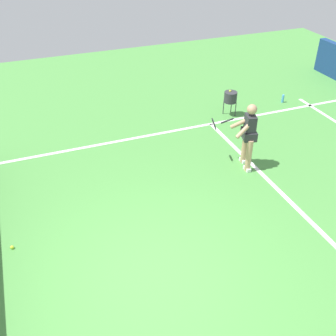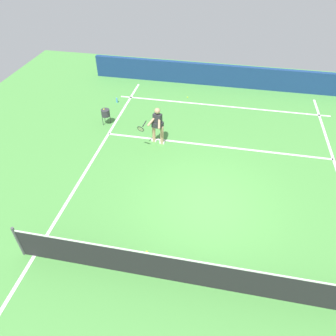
# 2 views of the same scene
# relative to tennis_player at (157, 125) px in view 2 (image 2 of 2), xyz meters

# --- Properties ---
(ground_plane) EXTENTS (23.59, 23.59, 0.00)m
(ground_plane) POSITION_rel_tennis_player_xyz_m (-2.30, 3.05, -0.85)
(ground_plane) COLOR #4C9342
(court_back_wall) EXTENTS (13.90, 0.24, 1.11)m
(court_back_wall) POSITION_rel_tennis_player_xyz_m (-2.30, -5.72, -0.29)
(court_back_wall) COLOR navy
(court_back_wall) RESTS_ON ground
(baseline_marking) EXTENTS (9.90, 0.10, 0.01)m
(baseline_marking) POSITION_rel_tennis_player_xyz_m (-2.30, -3.52, -0.84)
(baseline_marking) COLOR white
(baseline_marking) RESTS_ON ground
(service_line_marking) EXTENTS (8.90, 0.10, 0.01)m
(service_line_marking) POSITION_rel_tennis_player_xyz_m (-2.30, -0.22, -0.84)
(service_line_marking) COLOR white
(service_line_marking) RESTS_ON ground
(sideline_right_marking) EXTENTS (0.10, 16.14, 0.01)m
(sideline_right_marking) POSITION_rel_tennis_player_xyz_m (2.15, 3.05, -0.84)
(sideline_right_marking) COLOR white
(sideline_right_marking) RESTS_ON ground
(court_net) EXTENTS (9.58, 0.08, 1.11)m
(court_net) POSITION_rel_tennis_player_xyz_m (-2.30, 5.87, -0.33)
(court_net) COLOR #4C4C51
(court_net) RESTS_ON ground
(tennis_player) EXTENTS (0.94, 0.89, 1.55)m
(tennis_player) POSITION_rel_tennis_player_xyz_m (0.00, 0.00, 0.00)
(tennis_player) COLOR tan
(tennis_player) RESTS_ON ground
(tennis_ball_near) EXTENTS (0.07, 0.07, 0.07)m
(tennis_ball_near) POSITION_rel_tennis_player_xyz_m (-0.86, 5.17, -0.81)
(tennis_ball_near) COLOR #D1E533
(tennis_ball_near) RESTS_ON ground
(tennis_ball_mid) EXTENTS (0.07, 0.07, 0.07)m
(tennis_ball_mid) POSITION_rel_tennis_player_xyz_m (-0.63, -4.01, -0.81)
(tennis_ball_mid) COLOR #D1E533
(tennis_ball_mid) RESTS_ON ground
(ball_hopper) EXTENTS (0.36, 0.36, 0.74)m
(ball_hopper) POSITION_rel_tennis_player_xyz_m (2.48, -0.95, -0.30)
(ball_hopper) COLOR #333338
(ball_hopper) RESTS_ON ground
(water_bottle) EXTENTS (0.07, 0.07, 0.24)m
(water_bottle) POSITION_rel_tennis_player_xyz_m (2.65, -2.88, -0.73)
(water_bottle) COLOR #4C9EE5
(water_bottle) RESTS_ON ground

